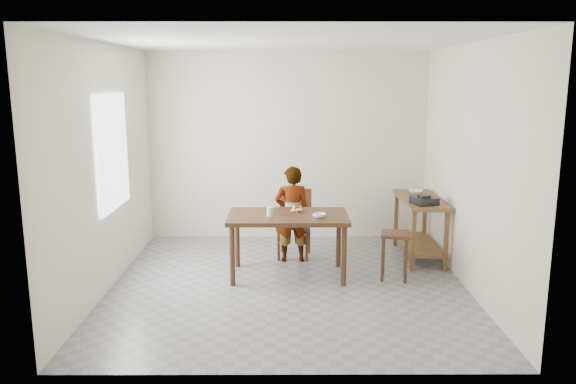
{
  "coord_description": "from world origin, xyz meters",
  "views": [
    {
      "loc": [
        -0.02,
        -6.08,
        2.3
      ],
      "look_at": [
        0.0,
        0.4,
        1.0
      ],
      "focal_mm": 35.0,
      "sensor_mm": 36.0,
      "label": 1
    }
  ],
  "objects_px": {
    "child": "(292,214)",
    "dining_chair": "(294,224)",
    "prep_counter": "(419,228)",
    "stool": "(394,256)",
    "dining_table": "(288,245)"
  },
  "relations": [
    {
      "from": "prep_counter",
      "to": "stool",
      "type": "relative_size",
      "value": 2.15
    },
    {
      "from": "dining_table",
      "to": "dining_chair",
      "type": "height_order",
      "value": "dining_chair"
    },
    {
      "from": "stool",
      "to": "dining_table",
      "type": "bearing_deg",
      "value": 174.95
    },
    {
      "from": "dining_table",
      "to": "prep_counter",
      "type": "bearing_deg",
      "value": 22.15
    },
    {
      "from": "stool",
      "to": "prep_counter",
      "type": "bearing_deg",
      "value": 59.57
    },
    {
      "from": "child",
      "to": "dining_chair",
      "type": "xyz_separation_m",
      "value": [
        0.03,
        0.17,
        -0.18
      ]
    },
    {
      "from": "dining_table",
      "to": "stool",
      "type": "height_order",
      "value": "dining_table"
    },
    {
      "from": "child",
      "to": "stool",
      "type": "xyz_separation_m",
      "value": [
        1.19,
        -0.68,
        -0.34
      ]
    },
    {
      "from": "dining_chair",
      "to": "prep_counter",
      "type": "bearing_deg",
      "value": 5.46
    },
    {
      "from": "child",
      "to": "dining_chair",
      "type": "bearing_deg",
      "value": -103.86
    },
    {
      "from": "prep_counter",
      "to": "child",
      "type": "relative_size",
      "value": 0.97
    },
    {
      "from": "child",
      "to": "dining_table",
      "type": "bearing_deg",
      "value": 80.57
    },
    {
      "from": "child",
      "to": "dining_chair",
      "type": "height_order",
      "value": "child"
    },
    {
      "from": "child",
      "to": "stool",
      "type": "bearing_deg",
      "value": 146.11
    },
    {
      "from": "dining_table",
      "to": "dining_chair",
      "type": "bearing_deg",
      "value": 83.68
    }
  ]
}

